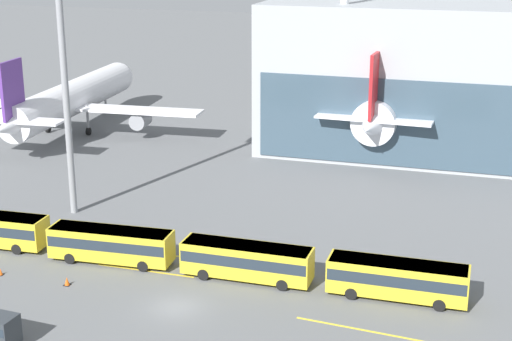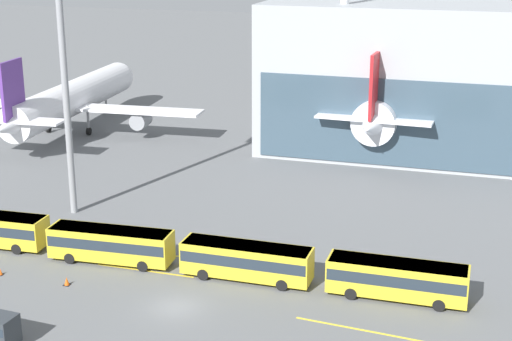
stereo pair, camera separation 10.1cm
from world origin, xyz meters
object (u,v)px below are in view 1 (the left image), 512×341
shuttle_bus_3 (397,277)px  floodlight_mast (63,53)px  traffic_cone_2 (0,272)px  airliner_at_gate_near (69,100)px  traffic_cone_0 (67,281)px  airliner_at_gate_far (396,100)px  shuttle_bus_2 (247,259)px  shuttle_bus_1 (111,243)px

shuttle_bus_3 → floodlight_mast: 39.76m
shuttle_bus_3 → floodlight_mast: floodlight_mast is taller
floodlight_mast → traffic_cone_2: bearing=-83.2°
shuttle_bus_3 → traffic_cone_2: (-33.44, -5.68, -1.56)m
airliner_at_gate_near → floodlight_mast: floodlight_mast is taller
shuttle_bus_3 → traffic_cone_2: bearing=-170.8°
airliner_at_gate_near → traffic_cone_0: (26.28, -46.17, -4.52)m
airliner_at_gate_near → floodlight_mast: (17.81, -30.18, 12.05)m
traffic_cone_0 → shuttle_bus_3: bearing=12.1°
airliner_at_gate_near → shuttle_bus_3: airliner_at_gate_near is taller
traffic_cone_0 → traffic_cone_2: 6.58m
shuttle_bus_3 → traffic_cone_0: shuttle_bus_3 is taller
traffic_cone_0 → floodlight_mast: bearing=117.9°
shuttle_bus_3 → floodlight_mast: (-35.34, 10.22, 15.08)m
airliner_at_gate_near → shuttle_bus_3: (53.15, -40.40, -3.03)m
airliner_at_gate_far → floodlight_mast: 50.00m
shuttle_bus_3 → traffic_cone_0: bearing=-168.3°
shuttle_bus_2 → traffic_cone_2: size_ratio=18.71×
shuttle_bus_2 → airliner_at_gate_near: bearing=134.7°
shuttle_bus_1 → traffic_cone_2: bearing=-149.3°
airliner_at_gate_far → traffic_cone_2: airliner_at_gate_far is taller
shuttle_bus_1 → shuttle_bus_2: (12.74, 0.16, 0.00)m
shuttle_bus_2 → floodlight_mast: size_ratio=0.41×
shuttle_bus_2 → shuttle_bus_3: (12.74, 0.14, 0.00)m
floodlight_mast → traffic_cone_0: 24.54m
airliner_at_gate_near → traffic_cone_2: airliner_at_gate_near is taller
airliner_at_gate_far → traffic_cone_2: bearing=157.3°
shuttle_bus_1 → traffic_cone_0: 5.84m
airliner_at_gate_near → airliner_at_gate_far: 47.12m
floodlight_mast → traffic_cone_2: 23.09m
airliner_at_gate_near → floodlight_mast: size_ratio=1.49×
shuttle_bus_3 → traffic_cone_2: shuttle_bus_3 is taller
shuttle_bus_2 → shuttle_bus_3: size_ratio=1.00×
traffic_cone_0 → traffic_cone_2: (-6.58, 0.09, -0.06)m
shuttle_bus_3 → floodlight_mast: bearing=163.5°
shuttle_bus_1 → airliner_at_gate_far: bearing=66.4°
shuttle_bus_3 → airliner_at_gate_near: bearing=142.3°
shuttle_bus_2 → shuttle_bus_3: bearing=0.4°
shuttle_bus_1 → traffic_cone_0: (-1.38, -5.48, -1.49)m
floodlight_mast → airliner_at_gate_near: bearing=120.5°
floodlight_mast → traffic_cone_0: size_ratio=37.62×
airliner_at_gate_near → traffic_cone_2: size_ratio=68.05×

